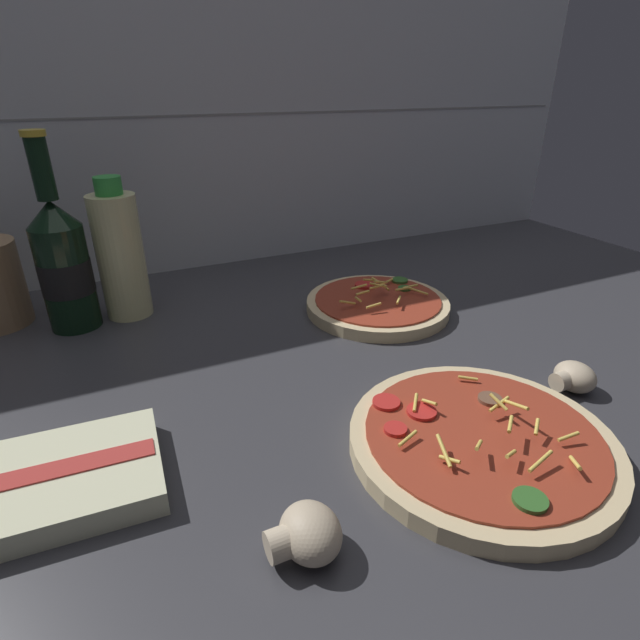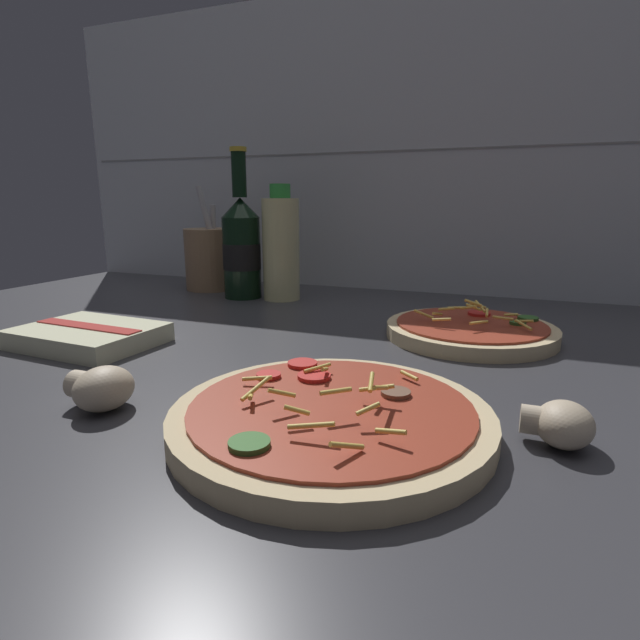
{
  "view_description": "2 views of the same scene",
  "coord_description": "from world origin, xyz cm",
  "px_view_note": "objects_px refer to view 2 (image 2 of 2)",
  "views": [
    {
      "loc": [
        -24.91,
        -48.67,
        35.5
      ],
      "look_at": [
        0.26,
        4.76,
        7.01
      ],
      "focal_mm": 28.0,
      "sensor_mm": 36.0,
      "label": 1
    },
    {
      "loc": [
        18.69,
        -55.25,
        20.49
      ],
      "look_at": [
        -4.06,
        2.95,
        5.54
      ],
      "focal_mm": 28.0,
      "sensor_mm": 36.0,
      "label": 2
    }
  ],
  "objects_px": {
    "mushroom_right": "(101,388)",
    "beer_bottle": "(242,246)",
    "utensil_crock": "(210,258)",
    "mushroom_left": "(561,424)",
    "oil_bottle": "(281,248)",
    "dish_towel": "(89,336)",
    "pizza_far": "(471,330)",
    "pizza_near": "(331,417)"
  },
  "relations": [
    {
      "from": "mushroom_right",
      "to": "beer_bottle",
      "type": "bearing_deg",
      "value": 106.39
    },
    {
      "from": "utensil_crock",
      "to": "mushroom_left",
      "type": "bearing_deg",
      "value": -38.02
    },
    {
      "from": "beer_bottle",
      "to": "mushroom_left",
      "type": "relative_size",
      "value": 5.29
    },
    {
      "from": "beer_bottle",
      "to": "mushroom_right",
      "type": "relative_size",
      "value": 4.7
    },
    {
      "from": "oil_bottle",
      "to": "dish_towel",
      "type": "distance_m",
      "value": 0.39
    },
    {
      "from": "pizza_far",
      "to": "utensil_crock",
      "type": "distance_m",
      "value": 0.58
    },
    {
      "from": "pizza_near",
      "to": "oil_bottle",
      "type": "distance_m",
      "value": 0.56
    },
    {
      "from": "mushroom_right",
      "to": "pizza_far",
      "type": "bearing_deg",
      "value": 52.13
    },
    {
      "from": "oil_bottle",
      "to": "utensil_crock",
      "type": "height_order",
      "value": "same"
    },
    {
      "from": "dish_towel",
      "to": "pizza_near",
      "type": "bearing_deg",
      "value": -17.16
    },
    {
      "from": "dish_towel",
      "to": "mushroom_right",
      "type": "bearing_deg",
      "value": -41.55
    },
    {
      "from": "utensil_crock",
      "to": "pizza_far",
      "type": "bearing_deg",
      "value": -20.52
    },
    {
      "from": "pizza_near",
      "to": "dish_towel",
      "type": "xyz_separation_m",
      "value": [
        -0.37,
        0.11,
        0.0
      ]
    },
    {
      "from": "pizza_far",
      "to": "mushroom_left",
      "type": "relative_size",
      "value": 4.32
    },
    {
      "from": "pizza_far",
      "to": "pizza_near",
      "type": "bearing_deg",
      "value": -103.78
    },
    {
      "from": "pizza_near",
      "to": "mushroom_right",
      "type": "xyz_separation_m",
      "value": [
        -0.2,
        -0.04,
        0.01
      ]
    },
    {
      "from": "utensil_crock",
      "to": "pizza_near",
      "type": "bearing_deg",
      "value": -49.01
    },
    {
      "from": "pizza_near",
      "to": "oil_bottle",
      "type": "xyz_separation_m",
      "value": [
        -0.27,
        0.48,
        0.09
      ]
    },
    {
      "from": "mushroom_left",
      "to": "mushroom_right",
      "type": "relative_size",
      "value": 0.89
    },
    {
      "from": "mushroom_right",
      "to": "dish_towel",
      "type": "height_order",
      "value": "mushroom_right"
    },
    {
      "from": "beer_bottle",
      "to": "dish_towel",
      "type": "xyz_separation_m",
      "value": [
        -0.02,
        -0.36,
        -0.09
      ]
    },
    {
      "from": "beer_bottle",
      "to": "utensil_crock",
      "type": "distance_m",
      "value": 0.13
    },
    {
      "from": "oil_bottle",
      "to": "mushroom_right",
      "type": "bearing_deg",
      "value": -82.03
    },
    {
      "from": "oil_bottle",
      "to": "utensil_crock",
      "type": "xyz_separation_m",
      "value": [
        -0.19,
        0.05,
        -0.03
      ]
    },
    {
      "from": "mushroom_right",
      "to": "pizza_near",
      "type": "bearing_deg",
      "value": 10.0
    },
    {
      "from": "oil_bottle",
      "to": "mushroom_left",
      "type": "xyz_separation_m",
      "value": [
        0.44,
        -0.45,
        -0.08
      ]
    },
    {
      "from": "pizza_near",
      "to": "mushroom_left",
      "type": "relative_size",
      "value": 5.0
    },
    {
      "from": "beer_bottle",
      "to": "utensil_crock",
      "type": "height_order",
      "value": "beer_bottle"
    },
    {
      "from": "beer_bottle",
      "to": "dish_towel",
      "type": "height_order",
      "value": "beer_bottle"
    },
    {
      "from": "mushroom_left",
      "to": "mushroom_right",
      "type": "distance_m",
      "value": 0.38
    },
    {
      "from": "mushroom_left",
      "to": "utensil_crock",
      "type": "relative_size",
      "value": 0.25
    },
    {
      "from": "dish_towel",
      "to": "oil_bottle",
      "type": "bearing_deg",
      "value": 75.13
    },
    {
      "from": "beer_bottle",
      "to": "mushroom_right",
      "type": "height_order",
      "value": "beer_bottle"
    },
    {
      "from": "pizza_near",
      "to": "mushroom_left",
      "type": "height_order",
      "value": "pizza_near"
    },
    {
      "from": "oil_bottle",
      "to": "mushroom_right",
      "type": "height_order",
      "value": "oil_bottle"
    },
    {
      "from": "pizza_far",
      "to": "beer_bottle",
      "type": "distance_m",
      "value": 0.46
    },
    {
      "from": "pizza_near",
      "to": "dish_towel",
      "type": "bearing_deg",
      "value": 162.84
    },
    {
      "from": "pizza_far",
      "to": "mushroom_left",
      "type": "xyz_separation_m",
      "value": [
        0.09,
        -0.29,
        0.01
      ]
    },
    {
      "from": "pizza_far",
      "to": "mushroom_left",
      "type": "bearing_deg",
      "value": -72.86
    },
    {
      "from": "utensil_crock",
      "to": "mushroom_right",
      "type": "bearing_deg",
      "value": -65.44
    },
    {
      "from": "beer_bottle",
      "to": "utensil_crock",
      "type": "relative_size",
      "value": 1.31
    },
    {
      "from": "oil_bottle",
      "to": "mushroom_right",
      "type": "distance_m",
      "value": 0.53
    }
  ]
}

